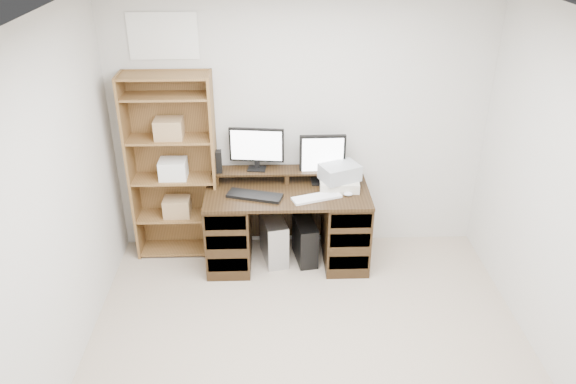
{
  "coord_description": "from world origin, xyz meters",
  "views": [
    {
      "loc": [
        -0.27,
        -2.9,
        3.12
      ],
      "look_at": [
        -0.13,
        1.43,
        0.85
      ],
      "focal_mm": 35.0,
      "sensor_mm": 36.0,
      "label": 1
    }
  ],
  "objects_px": {
    "monitor_small": "(322,157)",
    "tower_black": "(305,241)",
    "monitor_wide": "(257,147)",
    "tower_silver": "(274,239)",
    "bookshelf": "(173,166)",
    "desk": "(287,225)",
    "printer": "(339,184)"
  },
  "relations": [
    {
      "from": "tower_silver",
      "to": "tower_black",
      "type": "height_order",
      "value": "tower_silver"
    },
    {
      "from": "printer",
      "to": "bookshelf",
      "type": "height_order",
      "value": "bookshelf"
    },
    {
      "from": "monitor_wide",
      "to": "monitor_small",
      "type": "distance_m",
      "value": 0.62
    },
    {
      "from": "monitor_wide",
      "to": "monitor_small",
      "type": "relative_size",
      "value": 1.09
    },
    {
      "from": "desk",
      "to": "tower_black",
      "type": "distance_m",
      "value": 0.25
    },
    {
      "from": "monitor_small",
      "to": "tower_silver",
      "type": "height_order",
      "value": "monitor_small"
    },
    {
      "from": "monitor_wide",
      "to": "tower_silver",
      "type": "height_order",
      "value": "monitor_wide"
    },
    {
      "from": "monitor_wide",
      "to": "bookshelf",
      "type": "distance_m",
      "value": 0.8
    },
    {
      "from": "printer",
      "to": "tower_black",
      "type": "distance_m",
      "value": 0.67
    },
    {
      "from": "desk",
      "to": "tower_silver",
      "type": "distance_m",
      "value": 0.21
    },
    {
      "from": "printer",
      "to": "tower_black",
      "type": "xyz_separation_m",
      "value": [
        -0.31,
        -0.04,
        -0.59
      ]
    },
    {
      "from": "monitor_small",
      "to": "tower_black",
      "type": "bearing_deg",
      "value": -133.16
    },
    {
      "from": "desk",
      "to": "bookshelf",
      "type": "distance_m",
      "value": 1.2
    },
    {
      "from": "desk",
      "to": "monitor_small",
      "type": "height_order",
      "value": "monitor_small"
    },
    {
      "from": "monitor_wide",
      "to": "tower_silver",
      "type": "distance_m",
      "value": 0.91
    },
    {
      "from": "monitor_small",
      "to": "printer",
      "type": "bearing_deg",
      "value": -44.82
    },
    {
      "from": "printer",
      "to": "tower_black",
      "type": "bearing_deg",
      "value": -170.3
    },
    {
      "from": "bookshelf",
      "to": "monitor_wide",
      "type": "bearing_deg",
      "value": 1.49
    },
    {
      "from": "monitor_small",
      "to": "tower_black",
      "type": "relative_size",
      "value": 1.08
    },
    {
      "from": "monitor_wide",
      "to": "bookshelf",
      "type": "xyz_separation_m",
      "value": [
        -0.78,
        -0.02,
        -0.18
      ]
    },
    {
      "from": "desk",
      "to": "tower_silver",
      "type": "height_order",
      "value": "desk"
    },
    {
      "from": "monitor_wide",
      "to": "printer",
      "type": "relative_size",
      "value": 1.43
    },
    {
      "from": "bookshelf",
      "to": "tower_silver",
      "type": "bearing_deg",
      "value": -11.42
    },
    {
      "from": "tower_black",
      "to": "printer",
      "type": "bearing_deg",
      "value": -2.7
    },
    {
      "from": "tower_silver",
      "to": "bookshelf",
      "type": "height_order",
      "value": "bookshelf"
    },
    {
      "from": "monitor_small",
      "to": "bookshelf",
      "type": "xyz_separation_m",
      "value": [
        -1.38,
        0.03,
        -0.09
      ]
    },
    {
      "from": "monitor_small",
      "to": "bookshelf",
      "type": "relative_size",
      "value": 0.26
    },
    {
      "from": "tower_silver",
      "to": "bookshelf",
      "type": "relative_size",
      "value": 0.25
    },
    {
      "from": "monitor_small",
      "to": "tower_black",
      "type": "xyz_separation_m",
      "value": [
        -0.16,
        -0.18,
        -0.8
      ]
    },
    {
      "from": "monitor_wide",
      "to": "printer",
      "type": "distance_m",
      "value": 0.84
    },
    {
      "from": "tower_black",
      "to": "tower_silver",
      "type": "bearing_deg",
      "value": 167.23
    },
    {
      "from": "desk",
      "to": "printer",
      "type": "xyz_separation_m",
      "value": [
        0.48,
        0.04,
        0.41
      ]
    }
  ]
}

